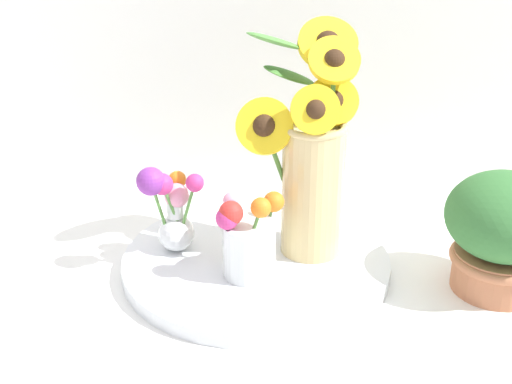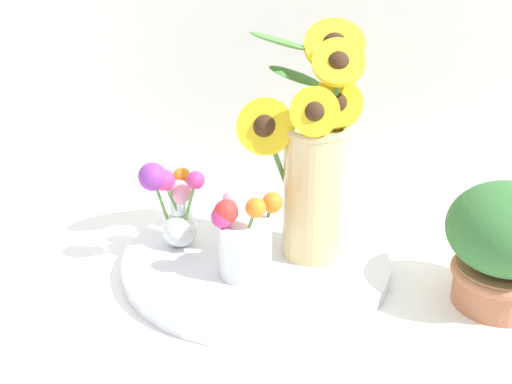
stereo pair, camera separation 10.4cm
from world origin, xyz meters
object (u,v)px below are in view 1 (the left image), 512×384
object	(u,v)px
mason_jar_sunflowers	(312,161)
vase_small_center	(248,240)
potted_plant	(503,230)
vase_bulb_right	(172,208)
serving_tray	(256,263)

from	to	relation	value
mason_jar_sunflowers	vase_small_center	size ratio (longest dim) A/B	2.67
mason_jar_sunflowers	vase_small_center	xyz separation A→B (m)	(-0.10, -0.08, -0.09)
mason_jar_sunflowers	potted_plant	world-z (taller)	mason_jar_sunflowers
mason_jar_sunflowers	potted_plant	size ratio (longest dim) A/B	1.91
mason_jar_sunflowers	vase_bulb_right	size ratio (longest dim) A/B	2.31
mason_jar_sunflowers	serving_tray	bearing A→B (deg)	-162.39
serving_tray	vase_small_center	xyz separation A→B (m)	(-0.01, -0.05, 0.07)
serving_tray	vase_bulb_right	xyz separation A→B (m)	(-0.13, 0.02, 0.09)
serving_tray	vase_bulb_right	size ratio (longest dim) A/B	2.74
vase_small_center	vase_bulb_right	xyz separation A→B (m)	(-0.11, 0.07, 0.02)
vase_small_center	serving_tray	bearing A→B (deg)	75.35
serving_tray	potted_plant	size ratio (longest dim) A/B	2.26
vase_small_center	potted_plant	distance (m)	0.36
vase_small_center	potted_plant	size ratio (longest dim) A/B	0.72
vase_small_center	potted_plant	world-z (taller)	potted_plant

